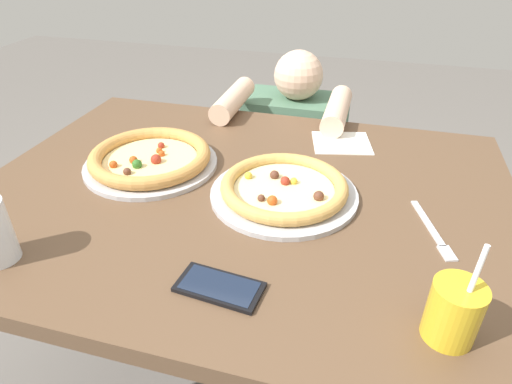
{
  "coord_description": "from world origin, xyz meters",
  "views": [
    {
      "loc": [
        0.27,
        -0.83,
        1.3
      ],
      "look_at": [
        0.05,
        -0.05,
        0.78
      ],
      "focal_mm": 30.59,
      "sensor_mm": 36.0,
      "label": 1
    }
  ],
  "objects_px": {
    "drink_cup_colored": "(454,312)",
    "diner_seated": "(292,174)",
    "pizza_near": "(284,189)",
    "pizza_far": "(150,159)",
    "cell_phone": "(219,287)",
    "fork": "(433,232)"
  },
  "relations": [
    {
      "from": "pizza_near",
      "to": "pizza_far",
      "type": "distance_m",
      "value": 0.37
    },
    {
      "from": "drink_cup_colored",
      "to": "fork",
      "type": "height_order",
      "value": "drink_cup_colored"
    },
    {
      "from": "pizza_far",
      "to": "diner_seated",
      "type": "height_order",
      "value": "diner_seated"
    },
    {
      "from": "drink_cup_colored",
      "to": "diner_seated",
      "type": "xyz_separation_m",
      "value": [
        -0.43,
        1.02,
        -0.39
      ]
    },
    {
      "from": "pizza_far",
      "to": "cell_phone",
      "type": "relative_size",
      "value": 2.17
    },
    {
      "from": "drink_cup_colored",
      "to": "pizza_far",
      "type": "bearing_deg",
      "value": 151.85
    },
    {
      "from": "pizza_far",
      "to": "pizza_near",
      "type": "bearing_deg",
      "value": -7.74
    },
    {
      "from": "pizza_near",
      "to": "fork",
      "type": "distance_m",
      "value": 0.33
    },
    {
      "from": "cell_phone",
      "to": "diner_seated",
      "type": "xyz_separation_m",
      "value": [
        -0.06,
        1.02,
        -0.35
      ]
    },
    {
      "from": "drink_cup_colored",
      "to": "diner_seated",
      "type": "relative_size",
      "value": 0.2
    },
    {
      "from": "pizza_near",
      "to": "diner_seated",
      "type": "bearing_deg",
      "value": 98.61
    },
    {
      "from": "cell_phone",
      "to": "pizza_far",
      "type": "bearing_deg",
      "value": 130.71
    },
    {
      "from": "fork",
      "to": "pizza_far",
      "type": "bearing_deg",
      "value": 171.57
    },
    {
      "from": "drink_cup_colored",
      "to": "diner_seated",
      "type": "distance_m",
      "value": 1.17
    },
    {
      "from": "pizza_near",
      "to": "pizza_far",
      "type": "xyz_separation_m",
      "value": [
        -0.36,
        0.05,
        0.0
      ]
    },
    {
      "from": "drink_cup_colored",
      "to": "fork",
      "type": "distance_m",
      "value": 0.27
    },
    {
      "from": "pizza_near",
      "to": "cell_phone",
      "type": "bearing_deg",
      "value": -97.86
    },
    {
      "from": "pizza_near",
      "to": "pizza_far",
      "type": "bearing_deg",
      "value": 172.26
    },
    {
      "from": "drink_cup_colored",
      "to": "cell_phone",
      "type": "height_order",
      "value": "drink_cup_colored"
    },
    {
      "from": "pizza_near",
      "to": "drink_cup_colored",
      "type": "relative_size",
      "value": 1.92
    },
    {
      "from": "pizza_far",
      "to": "diner_seated",
      "type": "bearing_deg",
      "value": 68.39
    },
    {
      "from": "cell_phone",
      "to": "diner_seated",
      "type": "bearing_deg",
      "value": 93.45
    }
  ]
}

